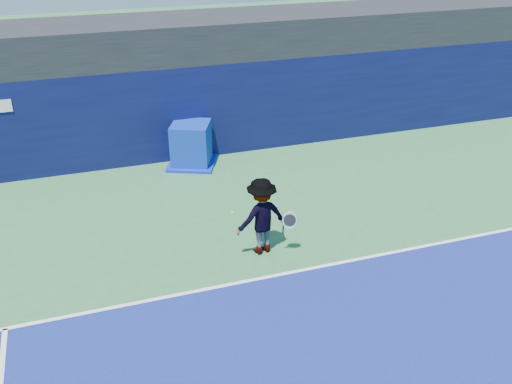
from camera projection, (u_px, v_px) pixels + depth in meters
ground at (299, 377)px, 10.05m from camera, size 80.00×80.00×0.00m
baseline at (248, 281)px, 12.58m from camera, size 24.00×0.10×0.01m
stadium_band at (166, 38)px, 18.12m from camera, size 36.00×3.00×1.20m
back_wall_assembly at (176, 111)px, 18.23m from camera, size 36.00×1.03×3.00m
equipment_cart at (191, 146)px, 17.90m from camera, size 1.88×1.88×1.37m
tennis_player at (261, 216)px, 13.24m from camera, size 1.43×0.92×1.90m
tennis_ball at (233, 213)px, 13.91m from camera, size 0.07×0.07×0.07m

